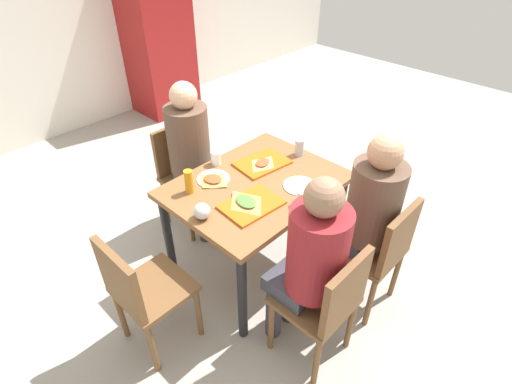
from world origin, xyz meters
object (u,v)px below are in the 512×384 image
at_px(main_table, 256,195).
at_px(paper_plate_center, 213,179).
at_px(paper_plate_near_edge, 300,186).
at_px(foil_bundle, 202,211).
at_px(drink_fridge, 157,35).
at_px(condiment_bottle, 189,182).
at_px(chair_far_side, 184,169).
at_px(plastic_cup_a, 216,158).
at_px(chair_near_left, 327,302).
at_px(tray_red_far, 262,163).
at_px(pizza_slice_a, 246,202).
at_px(soda_can, 299,147).
at_px(person_in_brown_jacket, 367,209).
at_px(chair_near_right, 380,249).
at_px(chair_left_end, 140,290).
at_px(pizza_slice_c, 213,180).
at_px(tray_red_near, 251,205).
at_px(plastic_cup_b, 302,198).
at_px(person_far_side, 192,149).
at_px(pizza_slice_b, 263,163).
at_px(person_in_red, 311,257).

distance_m(main_table, paper_plate_center, 0.31).
bearing_deg(paper_plate_near_edge, foil_bundle, 161.67).
xyz_separation_m(main_table, drink_fridge, (1.24, 2.85, 0.28)).
bearing_deg(condiment_bottle, chair_far_side, 57.55).
xyz_separation_m(chair_far_side, plastic_cup_a, (-0.03, -0.45, 0.31)).
relative_size(chair_near_left, chair_far_side, 1.00).
bearing_deg(paper_plate_center, plastic_cup_a, 42.43).
bearing_deg(main_table, tray_red_far, 33.14).
height_order(pizza_slice_a, soda_can, soda_can).
bearing_deg(main_table, person_in_brown_jacket, -67.25).
xyz_separation_m(chair_near_right, chair_left_end, (-1.23, 0.81, 0.00)).
bearing_deg(chair_far_side, plastic_cup_a, -93.60).
height_order(person_in_brown_jacket, pizza_slice_c, person_in_brown_jacket).
bearing_deg(chair_near_right, tray_red_near, 125.89).
relative_size(condiment_bottle, drink_fridge, 0.08).
height_order(pizza_slice_c, plastic_cup_b, plastic_cup_b).
bearing_deg(tray_red_near, condiment_bottle, 113.63).
distance_m(pizza_slice_c, plastic_cup_b, 0.62).
xyz_separation_m(chair_near_left, person_far_side, (0.28, 1.49, 0.25)).
distance_m(pizza_slice_b, foil_bundle, 0.67).
bearing_deg(person_far_side, main_table, -90.00).
xyz_separation_m(paper_plate_center, pizza_slice_c, (-0.02, -0.02, 0.01)).
height_order(person_in_brown_jacket, paper_plate_near_edge, person_in_brown_jacket).
distance_m(person_in_red, foil_bundle, 0.68).
bearing_deg(tray_red_far, plastic_cup_b, -108.90).
height_order(chair_near_left, tray_red_near, chair_near_left).
bearing_deg(person_in_brown_jacket, condiment_bottle, 125.51).
bearing_deg(plastic_cup_a, chair_left_end, -158.33).
bearing_deg(drink_fridge, paper_plate_center, -118.27).
relative_size(tray_red_far, pizza_slice_a, 1.47).
height_order(person_in_brown_jacket, condiment_bottle, person_in_brown_jacket).
bearing_deg(condiment_bottle, soda_can, -14.25).
bearing_deg(pizza_slice_b, tray_red_far, 50.56).
bearing_deg(plastic_cup_a, plastic_cup_b, -85.58).
xyz_separation_m(soda_can, foil_bundle, (-0.96, -0.04, -0.01)).
bearing_deg(person_far_side, tray_red_near, -103.49).
bearing_deg(tray_red_far, person_in_red, -120.88).
xyz_separation_m(main_table, foil_bundle, (-0.48, -0.02, 0.15)).
bearing_deg(paper_plate_center, tray_red_near, -94.17).
height_order(paper_plate_center, soda_can, soda_can).
relative_size(paper_plate_center, plastic_cup_a, 2.20).
distance_m(pizza_slice_b, pizza_slice_c, 0.39).
relative_size(chair_near_right, person_in_red, 0.68).
bearing_deg(plastic_cup_b, main_table, 94.42).
distance_m(person_far_side, soda_can, 0.81).
height_order(person_in_red, tray_red_near, person_in_red).
bearing_deg(drink_fridge, tray_red_far, -110.89).
relative_size(main_table, condiment_bottle, 7.05).
bearing_deg(paper_plate_center, drink_fridge, 61.73).
height_order(person_far_side, soda_can, person_far_side).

